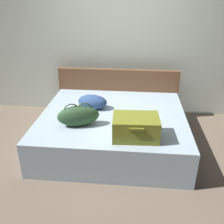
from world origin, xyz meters
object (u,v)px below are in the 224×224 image
hard_case_large (136,127)px  pillow_near_headboard (92,102)px  duffel_bag (78,116)px  bed (113,129)px

hard_case_large → pillow_near_headboard: size_ratio=1.27×
hard_case_large → duffel_bag: 0.79m
bed → pillow_near_headboard: (-0.33, 0.18, 0.36)m
hard_case_large → duffel_bag: bearing=160.7°
duffel_bag → pillow_near_headboard: size_ratio=1.30×
bed → pillow_near_headboard: size_ratio=4.66×
hard_case_large → pillow_near_headboard: 1.03m
hard_case_large → pillow_near_headboard: bearing=127.4°
pillow_near_headboard → hard_case_large: bearing=-49.8°
bed → duffel_bag: size_ratio=3.57×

